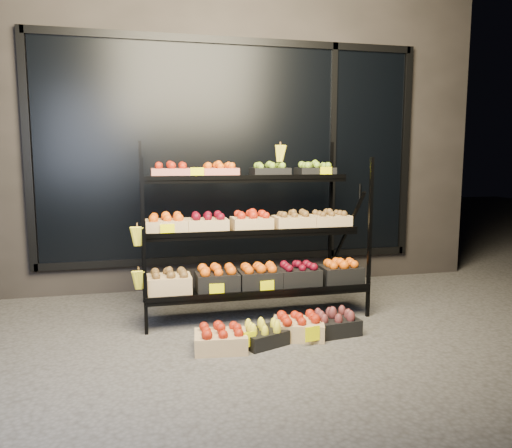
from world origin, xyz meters
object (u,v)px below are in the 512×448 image
object	(u,v)px
floor_crate_midleft	(263,334)
floor_crate_midright	(298,326)
floor_crate_left	(221,338)
display_rack	(251,232)

from	to	relation	value
floor_crate_midleft	floor_crate_midright	xyz separation A→B (m)	(0.32, 0.09, 0.01)
floor_crate_left	floor_crate_midleft	bearing A→B (deg)	12.43
floor_crate_midleft	display_rack	bearing A→B (deg)	61.97
floor_crate_midright	floor_crate_left	bearing A→B (deg)	-152.89
floor_crate_midleft	floor_crate_midright	size ratio (longest dim) A/B	0.85
display_rack	floor_crate_midright	size ratio (longest dim) A/B	4.47
display_rack	floor_crate_midleft	distance (m)	1.13
floor_crate_midleft	floor_crate_left	bearing A→B (deg)	164.15
display_rack	floor_crate_left	size ratio (longest dim) A/B	4.99
floor_crate_left	floor_crate_midright	xyz separation A→B (m)	(0.68, 0.12, 0.00)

